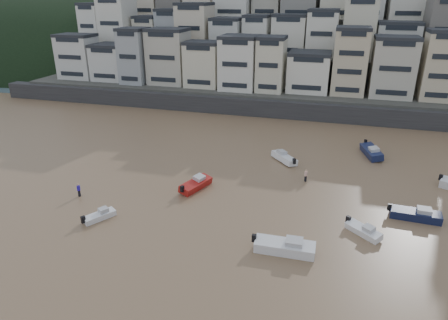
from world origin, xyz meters
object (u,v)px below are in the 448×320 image
(boat_h, at_px, (284,157))
(boat_a, at_px, (285,245))
(boat_j, at_px, (99,215))
(boat_d, at_px, (416,213))
(person_blue, at_px, (79,190))
(person_pink, at_px, (306,176))
(boat_c, at_px, (196,183))
(boat_b, at_px, (364,230))
(boat_i, at_px, (371,151))

(boat_h, relative_size, boat_a, 0.84)
(boat_j, bearing_deg, boat_d, -42.91)
(boat_d, distance_m, boat_a, 17.02)
(boat_d, bearing_deg, boat_a, -139.04)
(person_blue, relative_size, person_pink, 1.00)
(boat_a, bearing_deg, boat_d, 36.64)
(boat_h, bearing_deg, boat_d, -169.13)
(boat_c, xyz_separation_m, person_pink, (13.70, 6.24, 0.11))
(boat_b, relative_size, person_blue, 2.53)
(boat_i, distance_m, boat_b, 24.05)
(person_blue, bearing_deg, boat_d, 8.05)
(boat_c, bearing_deg, boat_i, -31.15)
(person_blue, bearing_deg, boat_i, 34.15)
(boat_b, distance_m, boat_j, 29.22)
(boat_h, xyz_separation_m, boat_b, (10.95, -17.94, -0.15))
(boat_j, height_order, person_pink, person_pink)
(boat_d, xyz_separation_m, person_blue, (-40.14, -5.68, 0.06))
(boat_j, distance_m, person_pink, 27.25)
(boat_d, height_order, boat_b, boat_d)
(boat_i, xyz_separation_m, person_blue, (-36.34, -24.65, -0.01))
(person_blue, bearing_deg, boat_j, -37.30)
(boat_h, distance_m, person_blue, 29.90)
(boat_h, bearing_deg, person_blue, 87.09)
(person_pink, bearing_deg, boat_j, -142.68)
(boat_c, relative_size, person_blue, 3.22)
(boat_a, bearing_deg, boat_h, 96.82)
(boat_b, height_order, boat_a, boat_a)
(person_blue, xyz_separation_m, person_pink, (27.20, 12.30, 0.00))
(boat_j, height_order, person_blue, person_blue)
(boat_c, distance_m, person_blue, 14.80)
(boat_c, distance_m, boat_d, 26.64)
(boat_c, height_order, boat_j, boat_c)
(boat_b, xyz_separation_m, boat_a, (-7.64, -5.45, 0.29))
(boat_c, relative_size, boat_j, 1.39)
(boat_c, bearing_deg, person_pink, -45.80)
(boat_b, bearing_deg, boat_a, -104.12)
(boat_a, relative_size, person_pink, 3.75)
(boat_a, distance_m, person_pink, 17.08)
(boat_i, relative_size, boat_j, 1.60)
(boat_i, xyz_separation_m, boat_a, (-9.64, -29.42, 0.01))
(boat_d, relative_size, boat_b, 1.35)
(boat_c, distance_m, boat_i, 29.45)
(boat_c, distance_m, boat_b, 21.52)
(boat_i, distance_m, person_blue, 43.91)
(boat_b, distance_m, person_blue, 34.35)
(boat_h, height_order, boat_b, boat_h)
(boat_c, distance_m, person_pink, 15.06)
(boat_a, xyz_separation_m, person_pink, (0.50, 17.07, -0.02))
(boat_a, bearing_deg, person_blue, 168.64)
(boat_h, height_order, person_blue, person_blue)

